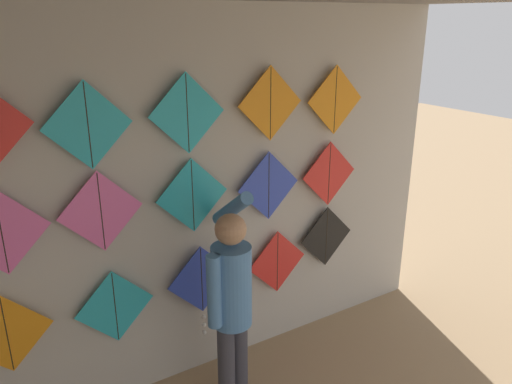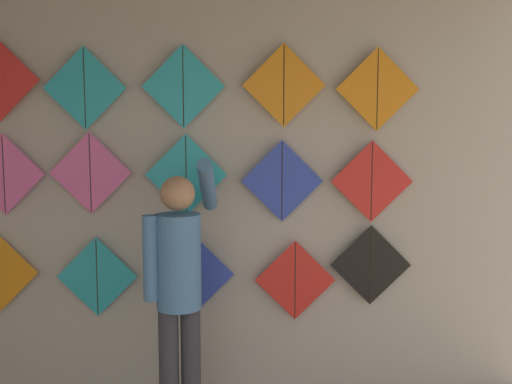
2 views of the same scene
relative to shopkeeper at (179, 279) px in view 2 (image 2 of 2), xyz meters
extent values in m
cube|color=#BCB7AD|center=(0.00, 0.61, 0.48)|extent=(4.62, 0.06, 2.80)
cylinder|color=#383842|center=(-0.06, -0.03, -0.55)|extent=(0.12, 0.12, 0.75)
cylinder|color=#383842|center=(0.06, 0.01, -0.55)|extent=(0.12, 0.12, 0.75)
cylinder|color=#4C7FB7|center=(0.00, -0.01, 0.11)|extent=(0.27, 0.27, 0.56)
sphere|color=tan|center=(0.00, -0.01, 0.51)|extent=(0.20, 0.20, 0.20)
cylinder|color=#4C7FB7|center=(-0.15, -0.06, 0.14)|extent=(0.09, 0.09, 0.50)
cylinder|color=#4C7FB7|center=(0.15, 0.24, 0.53)|extent=(0.09, 0.46, 0.36)
cube|color=#28B2C6|center=(-0.63, 0.52, -0.12)|extent=(0.55, 0.01, 0.55)
cylinder|color=black|center=(-0.63, 0.51, -0.12)|extent=(0.01, 0.01, 0.52)
cube|color=blue|center=(0.03, 0.52, -0.11)|extent=(0.55, 0.01, 0.55)
cylinder|color=black|center=(0.03, 0.51, -0.11)|extent=(0.01, 0.01, 0.52)
sphere|color=white|center=(0.03, 0.51, -0.43)|extent=(0.04, 0.04, 0.04)
sphere|color=white|center=(0.03, 0.51, -0.50)|extent=(0.04, 0.04, 0.04)
sphere|color=white|center=(0.03, 0.51, -0.57)|extent=(0.04, 0.04, 0.04)
cube|color=red|center=(0.72, 0.52, -0.15)|extent=(0.55, 0.01, 0.55)
cylinder|color=black|center=(0.72, 0.51, -0.15)|extent=(0.01, 0.01, 0.52)
cube|color=black|center=(1.24, 0.52, -0.04)|extent=(0.55, 0.01, 0.55)
cylinder|color=black|center=(1.24, 0.51, -0.04)|extent=(0.01, 0.01, 0.52)
cube|color=pink|center=(-1.24, 0.52, 0.58)|extent=(0.55, 0.01, 0.55)
cylinder|color=black|center=(-1.24, 0.51, 0.58)|extent=(0.01, 0.01, 0.52)
cube|color=pink|center=(-0.66, 0.52, 0.59)|extent=(0.55, 0.01, 0.55)
cylinder|color=black|center=(-0.66, 0.51, 0.59)|extent=(0.01, 0.01, 0.52)
cube|color=#28B2C6|center=(-0.01, 0.52, 0.58)|extent=(0.55, 0.01, 0.55)
cylinder|color=black|center=(-0.01, 0.51, 0.58)|extent=(0.01, 0.01, 0.52)
cube|color=blue|center=(0.63, 0.52, 0.54)|extent=(0.55, 0.01, 0.55)
cylinder|color=black|center=(0.63, 0.51, 0.54)|extent=(0.01, 0.01, 0.52)
cube|color=red|center=(1.24, 0.52, 0.53)|extent=(0.55, 0.01, 0.55)
cylinder|color=black|center=(1.24, 0.51, 0.53)|extent=(0.01, 0.01, 0.52)
cube|color=#28B2C6|center=(-0.68, 0.52, 1.15)|extent=(0.55, 0.01, 0.55)
cylinder|color=black|center=(-0.68, 0.51, 1.15)|extent=(0.01, 0.01, 0.52)
cube|color=#28B2C6|center=(-0.02, 0.52, 1.16)|extent=(0.55, 0.01, 0.55)
cylinder|color=black|center=(-0.02, 0.51, 1.16)|extent=(0.01, 0.01, 0.52)
cube|color=orange|center=(0.64, 0.52, 1.17)|extent=(0.55, 0.01, 0.55)
cylinder|color=black|center=(0.64, 0.51, 1.17)|extent=(0.01, 0.01, 0.52)
cube|color=orange|center=(1.26, 0.52, 1.15)|extent=(0.55, 0.01, 0.55)
cylinder|color=black|center=(1.26, 0.51, 1.15)|extent=(0.01, 0.01, 0.52)
camera|label=1|loc=(-1.38, -2.54, 1.77)|focal=35.00mm
camera|label=2|loc=(0.46, -3.30, 0.88)|focal=40.00mm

